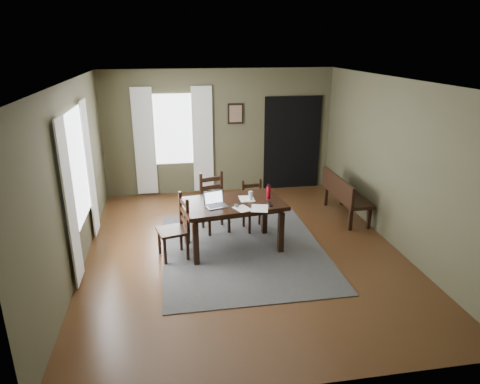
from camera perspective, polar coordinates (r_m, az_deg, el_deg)
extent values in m
cube|color=#492C16|center=(7.08, 0.41, -7.72)|extent=(5.00, 6.00, 0.01)
cube|color=#4B4830|center=(9.46, -2.74, 7.97)|extent=(5.00, 0.02, 2.70)
cube|color=#4B4830|center=(3.87, 8.23, -9.83)|extent=(5.00, 0.02, 2.70)
cube|color=#4B4830|center=(6.63, -21.37, 1.62)|extent=(0.02, 6.00, 2.70)
cube|color=#4B4830|center=(7.41, 19.88, 3.59)|extent=(0.02, 6.00, 2.70)
cube|color=white|center=(6.32, 0.47, 14.65)|extent=(5.00, 6.00, 0.02)
cube|color=#3C3C3C|center=(7.08, 0.41, -7.65)|extent=(2.60, 3.20, 0.01)
cube|color=black|center=(6.83, -0.99, -1.59)|extent=(1.71, 1.17, 0.06)
cube|color=black|center=(6.85, -0.99, -2.05)|extent=(1.52, 0.97, 0.05)
cube|color=black|center=(6.52, -5.91, -6.85)|extent=(0.10, 0.10, 0.68)
cube|color=black|center=(7.18, -7.13, -4.32)|extent=(0.10, 0.10, 0.68)
cube|color=black|center=(6.89, 5.46, -5.33)|extent=(0.10, 0.10, 0.68)
cube|color=black|center=(7.52, 3.29, -3.07)|extent=(0.10, 0.10, 0.68)
cube|color=black|center=(6.72, -8.99, -5.14)|extent=(0.53, 0.53, 0.04)
cube|color=black|center=(6.94, -10.70, -6.56)|extent=(0.05, 0.05, 0.43)
cube|color=black|center=(7.02, -7.87, -6.10)|extent=(0.05, 0.05, 0.43)
cube|color=black|center=(6.63, -9.97, -7.81)|extent=(0.05, 0.05, 0.43)
cube|color=black|center=(6.71, -7.01, -7.31)|extent=(0.05, 0.05, 0.43)
cube|color=black|center=(6.82, -7.93, -2.12)|extent=(0.06, 0.06, 0.54)
cube|color=black|center=(6.49, -7.00, -3.24)|extent=(0.06, 0.06, 0.54)
cube|color=black|center=(6.71, -7.42, -3.82)|extent=(0.11, 0.32, 0.07)
cube|color=black|center=(6.66, -7.47, -2.66)|extent=(0.11, 0.32, 0.07)
cube|color=black|center=(6.60, -7.53, -1.49)|extent=(0.11, 0.32, 0.07)
cube|color=black|center=(7.59, -3.29, -1.89)|extent=(0.54, 0.54, 0.04)
cube|color=black|center=(7.46, -4.10, -4.28)|extent=(0.05, 0.05, 0.44)
cube|color=black|center=(7.78, -4.97, -3.27)|extent=(0.05, 0.05, 0.44)
cube|color=black|center=(7.58, -1.49, -3.86)|extent=(0.05, 0.05, 0.44)
cube|color=black|center=(7.89, -2.45, -2.89)|extent=(0.05, 0.05, 0.44)
cube|color=black|center=(7.61, -5.21, 0.46)|extent=(0.06, 0.06, 0.56)
cube|color=black|center=(7.73, -2.49, 0.82)|extent=(0.06, 0.06, 0.56)
cube|color=black|center=(7.72, -3.82, -0.41)|extent=(0.33, 0.10, 0.08)
cube|color=black|center=(7.67, -3.84, 0.64)|extent=(0.33, 0.10, 0.08)
cube|color=black|center=(7.62, -3.87, 1.71)|extent=(0.33, 0.10, 0.08)
cube|color=black|center=(7.65, 1.98, -2.22)|extent=(0.44, 0.44, 0.04)
cube|color=black|center=(7.54, 1.28, -4.23)|extent=(0.04, 0.04, 0.38)
cube|color=black|center=(7.81, 0.48, -3.36)|extent=(0.04, 0.04, 0.38)
cube|color=black|center=(7.65, 3.47, -3.91)|extent=(0.04, 0.04, 0.38)
cube|color=black|center=(7.92, 2.61, -3.07)|extent=(0.04, 0.04, 0.38)
cube|color=black|center=(7.66, 0.38, -0.19)|extent=(0.05, 0.05, 0.48)
cube|color=black|center=(7.77, 2.68, 0.08)|extent=(0.05, 0.05, 0.48)
cube|color=black|center=(7.76, 1.53, -0.95)|extent=(0.28, 0.07, 0.06)
cube|color=black|center=(7.72, 1.54, -0.06)|extent=(0.28, 0.07, 0.06)
cube|color=black|center=(7.67, 1.55, 0.85)|extent=(0.28, 0.07, 0.06)
cube|color=black|center=(8.47, 14.08, -0.40)|extent=(0.47, 1.46, 0.06)
cube|color=black|center=(8.10, 16.81, -3.36)|extent=(0.06, 0.06, 0.41)
cube|color=black|center=(7.95, 14.52, -3.57)|extent=(0.06, 0.06, 0.41)
cube|color=black|center=(9.15, 13.47, -0.40)|extent=(0.06, 0.06, 0.41)
cube|color=black|center=(9.03, 11.39, -0.53)|extent=(0.06, 0.06, 0.41)
cube|color=black|center=(8.32, 12.88, 0.87)|extent=(0.05, 1.46, 0.35)
cube|color=#B7B7BC|center=(6.63, -3.15, -1.91)|extent=(0.37, 0.30, 0.02)
cube|color=#B7B7BC|center=(6.69, -3.55, -0.71)|extent=(0.33, 0.14, 0.21)
cube|color=silver|center=(6.69, -3.52, -0.73)|extent=(0.28, 0.12, 0.17)
cube|color=#3F3F42|center=(6.62, -3.12, -1.86)|extent=(0.30, 0.20, 0.00)
cube|color=#3F3F42|center=(6.63, -0.50, -1.81)|extent=(0.06, 0.09, 0.03)
cube|color=black|center=(6.72, 4.05, -1.63)|extent=(0.06, 0.19, 0.02)
cylinder|color=silver|center=(6.89, 1.43, -0.47)|extent=(0.09, 0.09, 0.15)
cylinder|color=#AE0D1F|center=(6.96, 3.82, -0.02)|extent=(0.09, 0.09, 0.21)
cylinder|color=black|center=(6.92, 3.84, 0.92)|extent=(0.05, 0.05, 0.03)
cube|color=white|center=(6.57, 2.63, -2.18)|extent=(0.33, 0.39, 0.00)
cube|color=white|center=(6.95, 0.89, -0.90)|extent=(0.24, 0.31, 0.00)
cube|color=white|center=(6.55, 0.32, -2.23)|extent=(0.30, 0.34, 0.00)
cube|color=white|center=(6.79, -20.91, 2.95)|extent=(0.01, 1.30, 1.70)
cube|color=white|center=(9.35, -8.88, 8.25)|extent=(1.00, 0.01, 1.50)
cube|color=silver|center=(6.09, -21.72, -1.45)|extent=(0.03, 0.48, 2.30)
cube|color=silver|center=(7.62, -19.37, 2.89)|extent=(0.03, 0.48, 2.30)
cube|color=silver|center=(9.38, -12.61, 6.50)|extent=(0.44, 0.03, 2.30)
cube|color=silver|center=(9.39, -4.99, 6.91)|extent=(0.44, 0.03, 2.30)
cube|color=black|center=(9.40, -0.60, 10.41)|extent=(0.34, 0.03, 0.44)
cube|color=brown|center=(9.39, -0.58, 10.39)|extent=(0.27, 0.01, 0.36)
cube|color=black|center=(9.82, 6.98, 6.49)|extent=(1.30, 0.03, 2.10)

